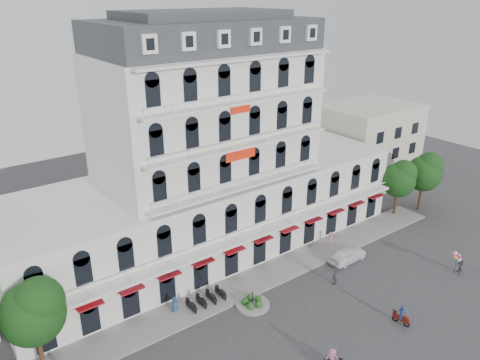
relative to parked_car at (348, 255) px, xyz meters
name	(u,v)px	position (x,y,z in m)	size (l,w,h in m)	color
ground	(321,327)	(-10.14, -5.93, -0.80)	(120.00, 120.00, 0.00)	#38383A
sidewalk	(257,279)	(-10.14, 3.07, -0.72)	(53.00, 4.00, 0.16)	gray
main_building	(207,165)	(-10.14, 12.06, 9.16)	(45.00, 15.00, 25.80)	silver
flank_building_east	(367,144)	(19.86, 14.07, 5.20)	(14.00, 10.00, 12.00)	beige
traffic_island	(253,303)	(-13.14, 0.07, -0.54)	(3.20, 3.20, 1.60)	gray
parked_scooter_row	(206,304)	(-16.49, 2.87, -0.80)	(4.40, 1.80, 1.10)	black
tree_west_inner	(33,310)	(-31.08, 3.55, 4.89)	(4.76, 4.76, 8.25)	#382314
tree_east_inner	(399,178)	(13.92, 4.05, 4.42)	(4.40, 4.37, 7.57)	#382314
tree_east_outer	(425,171)	(17.92, 3.05, 4.75)	(4.65, 4.65, 8.05)	#382314
parked_car	(348,255)	(0.00, 0.00, 0.00)	(1.89, 4.69, 1.60)	white
rider_east	(402,315)	(-4.18, -9.83, 0.13)	(0.56, 1.70, 1.93)	#611911
rider_center	(332,359)	(-13.16, -9.88, 0.24)	(1.44, 1.17, 2.01)	black
pedestrian_left	(175,305)	(-19.45, 3.57, 0.04)	(0.82, 0.53, 1.68)	navy
pedestrian_mid	(335,277)	(-4.30, -2.15, 0.05)	(0.99, 0.41, 1.69)	#5B5C63
pedestrian_right	(330,239)	(1.11, 3.57, 0.02)	(1.06, 0.61, 1.64)	#C86AA6
balloon_vendor	(459,263)	(7.44, -8.51, 0.46)	(1.52, 1.39, 2.45)	#55575D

